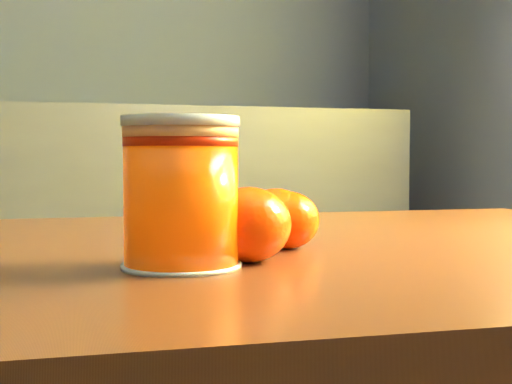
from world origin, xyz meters
name	(u,v)px	position (x,y,z in m)	size (l,w,h in m)	color
table	(262,342)	(0.81, 0.07, 0.61)	(0.96, 0.70, 0.70)	#5E2F17
juice_glass	(181,194)	(0.72, -0.04, 0.75)	(0.08, 0.08, 0.11)	#FF5005
orange_front	(276,219)	(0.81, 0.04, 0.73)	(0.06, 0.06, 0.05)	#FF4205
orange_back	(287,220)	(0.82, 0.04, 0.72)	(0.06, 0.06, 0.05)	#FF4205
orange_extra	(249,225)	(0.77, -0.03, 0.73)	(0.06, 0.06, 0.06)	#FF4205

